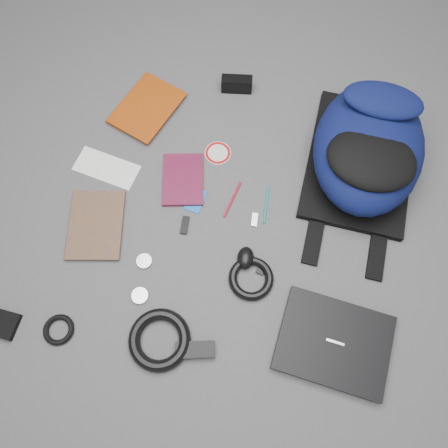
% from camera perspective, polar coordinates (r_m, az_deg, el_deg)
% --- Properties ---
extents(ground, '(4.00, 4.00, 0.00)m').
position_cam_1_polar(ground, '(1.41, 0.00, -0.28)').
color(ground, '#4F4F51').
rests_on(ground, ground).
extents(backpack, '(0.37, 0.54, 0.22)m').
position_cam_1_polar(backpack, '(1.47, 18.34, 9.51)').
color(backpack, black).
rests_on(backpack, ground).
extents(laptop, '(0.33, 0.26, 0.03)m').
position_cam_1_polar(laptop, '(1.35, 14.17, -14.79)').
color(laptop, black).
rests_on(laptop, ground).
extents(textbook_red, '(0.25, 0.29, 0.03)m').
position_cam_1_polar(textbook_red, '(1.67, -12.68, 15.93)').
color(textbook_red, '#832F07').
rests_on(textbook_red, ground).
extents(comic_book, '(0.22, 0.27, 0.02)m').
position_cam_1_polar(comic_book, '(1.48, -19.57, -0.11)').
color(comic_book, '#AC660C').
rests_on(comic_book, ground).
extents(envelope, '(0.23, 0.12, 0.00)m').
position_cam_1_polar(envelope, '(1.54, -15.09, 7.08)').
color(envelope, white).
rests_on(envelope, ground).
extents(dvd_case, '(0.18, 0.22, 0.01)m').
position_cam_1_polar(dvd_case, '(1.47, -5.37, 5.81)').
color(dvd_case, '#460D23').
rests_on(dvd_case, ground).
extents(compact_camera, '(0.11, 0.06, 0.06)m').
position_cam_1_polar(compact_camera, '(1.64, 1.67, 17.79)').
color(compact_camera, black).
rests_on(compact_camera, ground).
extents(sticker_disc, '(0.11, 0.11, 0.00)m').
position_cam_1_polar(sticker_disc, '(1.52, -0.81, 9.25)').
color(sticker_disc, silver).
rests_on(sticker_disc, ground).
extents(pen_teal, '(0.02, 0.13, 0.01)m').
position_cam_1_polar(pen_teal, '(1.44, 5.53, 2.51)').
color(pen_teal, '#0E7F6D').
rests_on(pen_teal, ground).
extents(pen_red, '(0.03, 0.13, 0.01)m').
position_cam_1_polar(pen_red, '(1.44, 1.12, 3.24)').
color(pen_red, '#AB0D1F').
rests_on(pen_red, ground).
extents(id_badge, '(0.06, 0.09, 0.00)m').
position_cam_1_polar(id_badge, '(1.44, -3.76, 3.10)').
color(id_badge, '#1760B1').
rests_on(id_badge, ground).
extents(usb_black, '(0.03, 0.06, 0.01)m').
position_cam_1_polar(usb_black, '(1.41, -5.14, -0.15)').
color(usb_black, black).
rests_on(usb_black, ground).
extents(usb_silver, '(0.02, 0.05, 0.01)m').
position_cam_1_polar(usb_silver, '(1.41, 4.01, 0.55)').
color(usb_silver, silver).
rests_on(usb_silver, ground).
extents(key_fob, '(0.03, 0.04, 0.01)m').
position_cam_1_polar(key_fob, '(1.36, 4.88, -5.83)').
color(key_fob, black).
rests_on(key_fob, ground).
extents(mouse, '(0.06, 0.08, 0.04)m').
position_cam_1_polar(mouse, '(1.36, 2.83, -4.46)').
color(mouse, black).
rests_on(mouse, ground).
extents(headphone_left, '(0.05, 0.05, 0.01)m').
position_cam_1_polar(headphone_left, '(1.39, -10.38, -4.80)').
color(headphone_left, '#ABAAAD').
rests_on(headphone_left, ground).
extents(headphone_right, '(0.06, 0.06, 0.01)m').
position_cam_1_polar(headphone_right, '(1.36, -10.92, -9.18)').
color(headphone_right, silver).
rests_on(headphone_right, ground).
extents(cable_coil, '(0.15, 0.15, 0.03)m').
position_cam_1_polar(cable_coil, '(1.35, 3.56, -7.11)').
color(cable_coil, black).
rests_on(cable_coil, ground).
extents(power_brick, '(0.12, 0.08, 0.03)m').
position_cam_1_polar(power_brick, '(1.31, -3.79, -16.09)').
color(power_brick, black).
rests_on(power_brick, ground).
extents(power_cord_coil, '(0.21, 0.21, 0.04)m').
position_cam_1_polar(power_cord_coil, '(1.32, -8.42, -14.72)').
color(power_cord_coil, black).
rests_on(power_cord_coil, ground).
extents(pouch, '(0.08, 0.08, 0.02)m').
position_cam_1_polar(pouch, '(1.47, -26.81, -11.62)').
color(pouch, black).
rests_on(pouch, ground).
extents(earbud_coil, '(0.09, 0.09, 0.02)m').
position_cam_1_polar(earbud_coil, '(1.41, -20.78, -12.79)').
color(earbud_coil, black).
rests_on(earbud_coil, ground).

